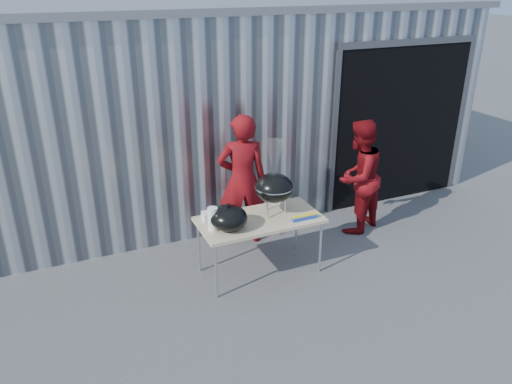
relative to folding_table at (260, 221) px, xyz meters
name	(u,v)px	position (x,y,z in m)	size (l,w,h in m)	color
ground	(254,299)	(-0.31, -0.52, -0.71)	(80.00, 80.00, 0.00)	#434345
building	(200,87)	(0.60, 4.06, 0.83)	(8.20, 6.20, 3.10)	silver
folding_table	(260,221)	(0.00, 0.00, 0.00)	(1.50, 0.75, 0.75)	tan
kettle_grill	(274,183)	(0.22, 0.06, 0.45)	(0.48, 0.48, 0.95)	black
grill_lid	(229,218)	(-0.44, -0.10, 0.18)	(0.44, 0.44, 0.32)	black
paper_towels	(213,219)	(-0.61, -0.05, 0.18)	(0.12, 0.12, 0.28)	white
white_tub	(211,216)	(-0.55, 0.21, 0.09)	(0.20, 0.15, 0.10)	white
foil_box	(304,217)	(0.48, -0.25, 0.07)	(0.32, 0.06, 0.06)	#1A3EA9
person_cook	(242,180)	(0.12, 0.85, 0.21)	(0.67, 0.44, 1.83)	maroon
person_bystander	(358,177)	(1.76, 0.49, 0.12)	(0.81, 0.63, 1.66)	maroon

